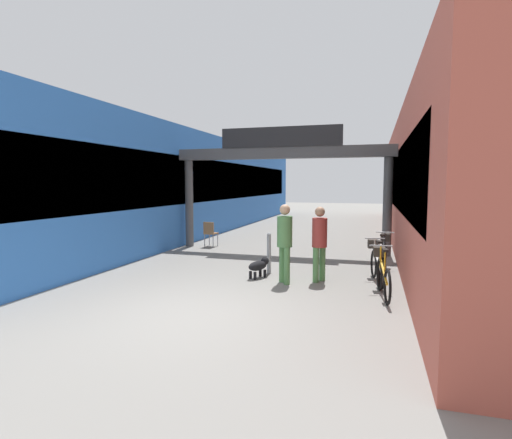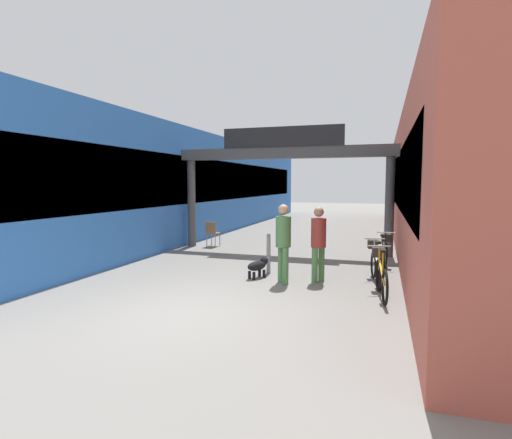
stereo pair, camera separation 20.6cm
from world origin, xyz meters
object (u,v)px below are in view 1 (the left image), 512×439
(bicycle_silver_second, at_px, (377,263))
(bicycle_orange_nearest, at_px, (383,274))
(bicycle_black_third, at_px, (383,254))
(bollard_post_metal, at_px, (269,253))
(pedestrian_with_dog, at_px, (285,238))
(pedestrian_companion, at_px, (320,239))
(dog_on_leash, at_px, (259,266))
(cafe_chair_wood_nearer, at_px, (210,232))

(bicycle_silver_second, bearing_deg, bicycle_orange_nearest, -84.57)
(bicycle_black_third, height_order, bollard_post_metal, bollard_post_metal)
(bicycle_orange_nearest, height_order, bicycle_black_third, same)
(bicycle_silver_second, xyz_separation_m, bollard_post_metal, (-2.57, 0.16, 0.08))
(bicycle_orange_nearest, xyz_separation_m, bollard_post_metal, (-2.68, 1.27, 0.08))
(pedestrian_with_dog, xyz_separation_m, pedestrian_companion, (0.73, 0.38, -0.04))
(dog_on_leash, distance_m, bollard_post_metal, 0.58)
(dog_on_leash, relative_size, bicycle_orange_nearest, 0.40)
(bicycle_orange_nearest, bearing_deg, pedestrian_companion, 150.14)
(bicycle_orange_nearest, xyz_separation_m, bicycle_black_third, (0.05, 2.40, 0.00))
(pedestrian_with_dog, relative_size, bicycle_silver_second, 1.06)
(pedestrian_companion, bearing_deg, pedestrian_with_dog, -152.45)
(bollard_post_metal, bearing_deg, bicycle_black_third, 22.47)
(pedestrian_with_dog, height_order, bicycle_black_third, pedestrian_with_dog)
(pedestrian_with_dog, bearing_deg, bicycle_silver_second, 19.59)
(dog_on_leash, height_order, bicycle_orange_nearest, bicycle_orange_nearest)
(dog_on_leash, bearing_deg, bollard_post_metal, 78.61)
(dog_on_leash, height_order, cafe_chair_wood_nearer, cafe_chair_wood_nearer)
(bicycle_silver_second, height_order, bollard_post_metal, bollard_post_metal)
(pedestrian_companion, distance_m, bicycle_black_third, 2.22)
(pedestrian_with_dog, bearing_deg, bicycle_black_third, 42.88)
(bicycle_black_third, bearing_deg, bicycle_orange_nearest, -91.30)
(pedestrian_companion, height_order, cafe_chair_wood_nearer, pedestrian_companion)
(pedestrian_with_dog, height_order, bicycle_orange_nearest, pedestrian_with_dog)
(bicycle_silver_second, relative_size, cafe_chair_wood_nearer, 1.88)
(pedestrian_companion, distance_m, dog_on_leash, 1.58)
(bollard_post_metal, bearing_deg, dog_on_leash, -101.39)
(pedestrian_companion, bearing_deg, bollard_post_metal, 159.70)
(pedestrian_with_dog, height_order, bicycle_silver_second, pedestrian_with_dog)
(pedestrian_with_dog, distance_m, bicycle_silver_second, 2.19)
(bollard_post_metal, bearing_deg, pedestrian_with_dog, -55.85)
(bicycle_orange_nearest, bearing_deg, dog_on_leash, 164.97)
(pedestrian_with_dog, height_order, dog_on_leash, pedestrian_with_dog)
(pedestrian_companion, relative_size, bicycle_silver_second, 1.02)
(pedestrian_companion, height_order, bicycle_black_third, pedestrian_companion)
(bollard_post_metal, xyz_separation_m, cafe_chair_wood_nearer, (-3.06, 3.45, 0.02))
(pedestrian_companion, bearing_deg, dog_on_leash, -178.50)
(pedestrian_with_dog, height_order, cafe_chair_wood_nearer, pedestrian_with_dog)
(pedestrian_companion, xyz_separation_m, bollard_post_metal, (-1.31, 0.49, -0.46))
(bicycle_orange_nearest, bearing_deg, pedestrian_with_dog, 169.02)
(bicycle_orange_nearest, height_order, bollard_post_metal, bollard_post_metal)
(dog_on_leash, bearing_deg, cafe_chair_wood_nearer, 126.61)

